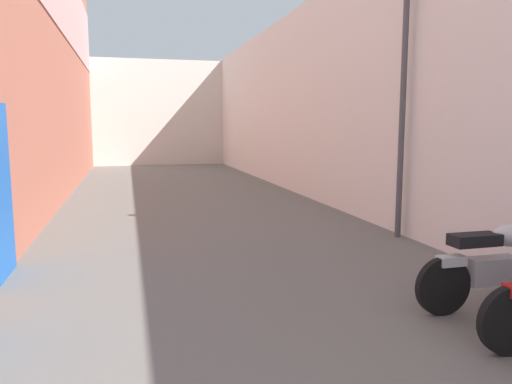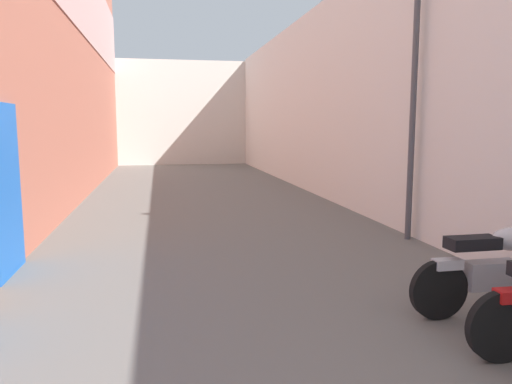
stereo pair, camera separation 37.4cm
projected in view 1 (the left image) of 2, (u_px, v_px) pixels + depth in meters
The scene contains 6 objects.
ground_plane at pixel (209, 223), 9.73m from camera, with size 41.38×41.38×0.00m, color #66635E.
building_left at pixel (36, 30), 10.23m from camera, with size 0.45×25.38×7.73m.
building_right at pixel (327, 99), 12.12m from camera, with size 0.45×25.38×5.11m.
building_far_end at pixel (158, 113), 24.43m from camera, with size 9.20×2.00×5.02m, color beige.
motorcycle_fifth at pixel (497, 262), 5.10m from camera, with size 1.85×0.58×1.04m.
street_lamp at pixel (398, 85), 8.11m from camera, with size 0.79×0.18×4.38m.
Camera 1 is at (-1.52, 1.21, 1.92)m, focal length 34.41 mm.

